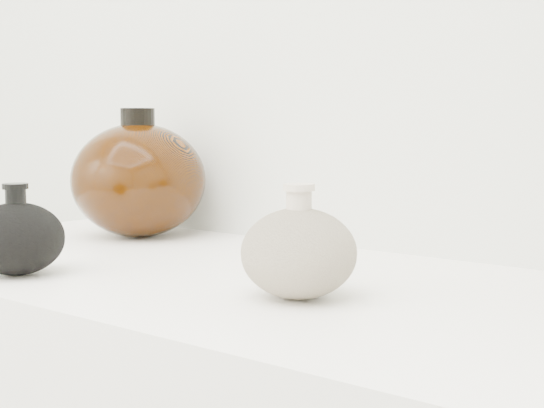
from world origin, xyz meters
The scene contains 3 objects.
black_gourd_vase centered at (-0.23, 0.78, 0.94)m, with size 0.13×0.13×0.11m.
cream_gourd_vase centered at (0.11, 0.89, 0.95)m, with size 0.16×0.16×0.12m.
left_round_pot centered at (-0.35, 1.09, 0.99)m, with size 0.28×0.28×0.21m.
Camera 1 is at (0.57, 0.26, 1.08)m, focal length 50.00 mm.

